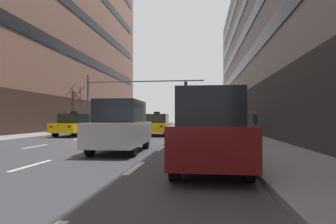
# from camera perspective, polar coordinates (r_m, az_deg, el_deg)

# --- Properties ---
(ground_plane) EXTENTS (120.00, 120.00, 0.00)m
(ground_plane) POSITION_cam_1_polar(r_m,az_deg,el_deg) (16.35, -10.51, -6.01)
(ground_plane) COLOR #424247
(sidewalk_right) EXTENTS (2.97, 80.00, 0.14)m
(sidewalk_right) POSITION_cam_1_polar(r_m,az_deg,el_deg) (15.83, 16.86, -5.88)
(sidewalk_right) COLOR gray
(sidewalk_right) RESTS_ON ground
(lane_stripe_l1_s3) EXTENTS (0.16, 2.00, 0.01)m
(lane_stripe_l1_s3) POSITION_cam_1_polar(r_m,az_deg,el_deg) (14.90, -25.42, -6.36)
(lane_stripe_l1_s3) COLOR silver
(lane_stripe_l1_s3) RESTS_ON ground
(lane_stripe_l1_s4) EXTENTS (0.16, 2.00, 0.01)m
(lane_stripe_l1_s4) POSITION_cam_1_polar(r_m,az_deg,el_deg) (19.30, -17.42, -5.22)
(lane_stripe_l1_s4) COLOR silver
(lane_stripe_l1_s4) RESTS_ON ground
(lane_stripe_l1_s5) EXTENTS (0.16, 2.00, 0.01)m
(lane_stripe_l1_s5) POSITION_cam_1_polar(r_m,az_deg,el_deg) (23.94, -12.47, -4.46)
(lane_stripe_l1_s5) COLOR silver
(lane_stripe_l1_s5) RESTS_ON ground
(lane_stripe_l1_s6) EXTENTS (0.16, 2.00, 0.01)m
(lane_stripe_l1_s6) POSITION_cam_1_polar(r_m,az_deg,el_deg) (28.70, -9.14, -3.93)
(lane_stripe_l1_s6) COLOR silver
(lane_stripe_l1_s6) RESTS_ON ground
(lane_stripe_l1_s7) EXTENTS (0.16, 2.00, 0.01)m
(lane_stripe_l1_s7) POSITION_cam_1_polar(r_m,az_deg,el_deg) (33.52, -6.77, -3.55)
(lane_stripe_l1_s7) COLOR silver
(lane_stripe_l1_s7) RESTS_ON ground
(lane_stripe_l1_s8) EXTENTS (0.16, 2.00, 0.01)m
(lane_stripe_l1_s8) POSITION_cam_1_polar(r_m,az_deg,el_deg) (38.40, -5.00, -3.26)
(lane_stripe_l1_s8) COLOR silver
(lane_stripe_l1_s8) RESTS_ON ground
(lane_stripe_l1_s9) EXTENTS (0.16, 2.00, 0.01)m
(lane_stripe_l1_s9) POSITION_cam_1_polar(r_m,az_deg,el_deg) (43.30, -3.63, -3.03)
(lane_stripe_l1_s9) COLOR silver
(lane_stripe_l1_s9) RESTS_ON ground
(lane_stripe_l1_s10) EXTENTS (0.16, 2.00, 0.01)m
(lane_stripe_l1_s10) POSITION_cam_1_polar(r_m,az_deg,el_deg) (48.22, -2.54, -2.84)
(lane_stripe_l1_s10) COLOR silver
(lane_stripe_l1_s10) RESTS_ON ground
(lane_stripe_l2_s2) EXTENTS (0.16, 2.00, 0.01)m
(lane_stripe_l2_s2) POSITION_cam_1_polar(r_m,az_deg,el_deg) (9.09, -26.03, -9.75)
(lane_stripe_l2_s2) COLOR silver
(lane_stripe_l2_s2) RESTS_ON ground
(lane_stripe_l2_s3) EXTENTS (0.16, 2.00, 0.01)m
(lane_stripe_l2_s3) POSITION_cam_1_polar(r_m,az_deg,el_deg) (13.53, -14.35, -6.98)
(lane_stripe_l2_s3) COLOR silver
(lane_stripe_l2_s3) RESTS_ON ground
(lane_stripe_l2_s4) EXTENTS (0.16, 2.00, 0.01)m
(lane_stripe_l2_s4) POSITION_cam_1_polar(r_m,az_deg,el_deg) (18.26, -8.62, -5.50)
(lane_stripe_l2_s4) COLOR silver
(lane_stripe_l2_s4) RESTS_ON ground
(lane_stripe_l2_s5) EXTENTS (0.16, 2.00, 0.01)m
(lane_stripe_l2_s5) POSITION_cam_1_polar(r_m,az_deg,el_deg) (23.11, -5.29, -4.61)
(lane_stripe_l2_s5) COLOR silver
(lane_stripe_l2_s5) RESTS_ON ground
(lane_stripe_l2_s6) EXTENTS (0.16, 2.00, 0.01)m
(lane_stripe_l2_s6) POSITION_cam_1_polar(r_m,az_deg,el_deg) (28.01, -3.12, -4.02)
(lane_stripe_l2_s6) COLOR silver
(lane_stripe_l2_s6) RESTS_ON ground
(lane_stripe_l2_s7) EXTENTS (0.16, 2.00, 0.01)m
(lane_stripe_l2_s7) POSITION_cam_1_polar(r_m,az_deg,el_deg) (32.94, -1.60, -3.60)
(lane_stripe_l2_s7) COLOR silver
(lane_stripe_l2_s7) RESTS_ON ground
(lane_stripe_l2_s8) EXTENTS (0.16, 2.00, 0.01)m
(lane_stripe_l2_s8) POSITION_cam_1_polar(r_m,az_deg,el_deg) (37.89, -0.47, -3.29)
(lane_stripe_l2_s8) COLOR silver
(lane_stripe_l2_s8) RESTS_ON ground
(lane_stripe_l2_s9) EXTENTS (0.16, 2.00, 0.01)m
(lane_stripe_l2_s9) POSITION_cam_1_polar(r_m,az_deg,el_deg) (42.85, 0.39, -3.05)
(lane_stripe_l2_s9) COLOR silver
(lane_stripe_l2_s9) RESTS_ON ground
(lane_stripe_l2_s10) EXTENTS (0.16, 2.00, 0.01)m
(lane_stripe_l2_s10) POSITION_cam_1_polar(r_m,az_deg,el_deg) (47.81, 1.07, -2.86)
(lane_stripe_l2_s10) COLOR silver
(lane_stripe_l2_s10) RESTS_ON ground
(lane_stripe_l3_s2) EXTENTS (0.16, 2.00, 0.01)m
(lane_stripe_l3_s2) POSITION_cam_1_polar(r_m,az_deg,el_deg) (7.88, -6.68, -11.20)
(lane_stripe_l3_s2) COLOR silver
(lane_stripe_l3_s2) RESTS_ON ground
(lane_stripe_l3_s3) EXTENTS (0.16, 2.00, 0.01)m
(lane_stripe_l3_s3) POSITION_cam_1_polar(r_m,az_deg,el_deg) (12.75, -1.34, -7.37)
(lane_stripe_l3_s3) COLOR silver
(lane_stripe_l3_s3) RESTS_ON ground
(lane_stripe_l3_s4) EXTENTS (0.16, 2.00, 0.01)m
(lane_stripe_l3_s4) POSITION_cam_1_polar(r_m,az_deg,el_deg) (17.69, 1.00, -5.65)
(lane_stripe_l3_s4) COLOR silver
(lane_stripe_l3_s4) RESTS_ON ground
(lane_stripe_l3_s5) EXTENTS (0.16, 2.00, 0.01)m
(lane_stripe_l3_s5) POSITION_cam_1_polar(r_m,az_deg,el_deg) (22.66, 2.31, -4.68)
(lane_stripe_l3_s5) COLOR silver
(lane_stripe_l3_s5) RESTS_ON ground
(lane_stripe_l3_s6) EXTENTS (0.16, 2.00, 0.01)m
(lane_stripe_l3_s6) POSITION_cam_1_polar(r_m,az_deg,el_deg) (27.64, 3.14, -4.05)
(lane_stripe_l3_s6) COLOR silver
(lane_stripe_l3_s6) RESTS_ON ground
(lane_stripe_l3_s7) EXTENTS (0.16, 2.00, 0.01)m
(lane_stripe_l3_s7) POSITION_cam_1_polar(r_m,az_deg,el_deg) (32.62, 3.72, -3.62)
(lane_stripe_l3_s7) COLOR silver
(lane_stripe_l3_s7) RESTS_ON ground
(lane_stripe_l3_s8) EXTENTS (0.16, 2.00, 0.01)m
(lane_stripe_l3_s8) POSITION_cam_1_polar(r_m,az_deg,el_deg) (37.61, 4.15, -3.30)
(lane_stripe_l3_s8) COLOR silver
(lane_stripe_l3_s8) RESTS_ON ground
(lane_stripe_l3_s9) EXTENTS (0.16, 2.00, 0.01)m
(lane_stripe_l3_s9) POSITION_cam_1_polar(r_m,az_deg,el_deg) (42.61, 4.48, -3.05)
(lane_stripe_l3_s9) COLOR silver
(lane_stripe_l3_s9) RESTS_ON ground
(lane_stripe_l3_s10) EXTENTS (0.16, 2.00, 0.01)m
(lane_stripe_l3_s10) POSITION_cam_1_polar(r_m,az_deg,el_deg) (47.60, 4.73, -2.86)
(lane_stripe_l3_s10) COLOR silver
(lane_stripe_l3_s10) RESTS_ON ground
(taxi_driving_0) EXTENTS (1.87, 4.46, 1.86)m
(taxi_driving_0) POSITION_cam_1_polar(r_m,az_deg,el_deg) (21.85, -2.24, -2.65)
(taxi_driving_0) COLOR black
(taxi_driving_0) RESTS_ON ground
(car_driving_1) EXTENTS (1.92, 4.57, 1.71)m
(car_driving_1) POSITION_cam_1_polar(r_m,az_deg,el_deg) (26.38, -7.30, -2.36)
(car_driving_1) COLOR black
(car_driving_1) RESTS_ON ground
(car_driving_2) EXTENTS (1.80, 4.19, 1.56)m
(car_driving_2) POSITION_cam_1_polar(r_m,az_deg,el_deg) (43.60, -1.47, -2.01)
(car_driving_2) COLOR black
(car_driving_2) RESTS_ON ground
(taxi_driving_3) EXTENTS (1.92, 4.50, 1.86)m
(taxi_driving_3) POSITION_cam_1_polar(r_m,az_deg,el_deg) (22.28, -18.47, -2.55)
(taxi_driving_3) COLOR black
(taxi_driving_3) RESTS_ON ground
(car_driving_4) EXTENTS (1.89, 4.32, 2.07)m
(car_driving_4) POSITION_cam_1_polar(r_m,az_deg,el_deg) (11.39, -9.54, -2.91)
(car_driving_4) COLOR black
(car_driving_4) RESTS_ON ground
(car_parked_0) EXTENTS (1.83, 4.32, 2.09)m
(car_parked_0) POSITION_cam_1_polar(r_m,az_deg,el_deg) (7.43, 8.33, -3.77)
(car_parked_0) COLOR black
(car_parked_0) RESTS_ON ground
(car_parked_1) EXTENTS (1.86, 4.34, 2.09)m
(car_parked_1) POSITION_cam_1_polar(r_m,az_deg,el_deg) (13.70, 7.68, -2.59)
(car_parked_1) COLOR black
(car_parked_1) RESTS_ON ground
(car_parked_2) EXTENTS (1.81, 4.31, 2.08)m
(car_parked_2) POSITION_cam_1_polar(r_m,az_deg,el_deg) (19.54, 7.46, -2.19)
(car_parked_2) COLOR black
(car_parked_2) RESTS_ON ground
(traffic_signal_0) EXTENTS (11.67, 0.35, 5.53)m
(traffic_signal_0) POSITION_cam_1_polar(r_m,az_deg,el_deg) (27.96, -8.45, 4.18)
(traffic_signal_0) COLOR #4C4C51
(traffic_signal_0) RESTS_ON sidewalk_left
(street_tree_0) EXTENTS (1.90, 1.95, 4.63)m
(street_tree_0) POSITION_cam_1_polar(r_m,az_deg,el_deg) (28.05, -18.73, 0.60)
(street_tree_0) COLOR #4C3823
(street_tree_0) RESTS_ON sidewalk_left
(pedestrian_0) EXTENTS (0.31, 0.50, 1.66)m
(pedestrian_0) POSITION_cam_1_polar(r_m,az_deg,el_deg) (24.99, 13.63, -1.81)
(pedestrian_0) COLOR black
(pedestrian_0) RESTS_ON sidewalk_right
(pedestrian_1) EXTENTS (0.42, 0.38, 1.68)m
(pedestrian_1) POSITION_cam_1_polar(r_m,az_deg,el_deg) (19.46, 17.34, -1.92)
(pedestrian_1) COLOR brown
(pedestrian_1) RESTS_ON sidewalk_right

